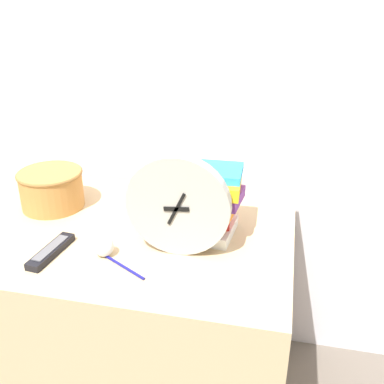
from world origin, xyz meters
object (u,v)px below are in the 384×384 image
(book_stack, at_px, (202,200))
(desk_clock, at_px, (178,206))
(basket, at_px, (52,188))
(pen, at_px, (124,267))
(tv_remote, at_px, (51,251))
(crumpled_paper_ball, at_px, (103,247))

(book_stack, bearing_deg, desk_clock, -107.89)
(basket, bearing_deg, pen, -39.24)
(tv_remote, xyz_separation_m, pen, (0.22, -0.02, -0.01))
(basket, distance_m, crumpled_paper_ball, 0.37)
(book_stack, height_order, tv_remote, book_stack)
(desk_clock, height_order, basket, desk_clock)
(desk_clock, distance_m, crumpled_paper_ball, 0.23)
(desk_clock, distance_m, tv_remote, 0.37)
(desk_clock, xyz_separation_m, tv_remote, (-0.34, -0.09, -0.13))
(tv_remote, bearing_deg, desk_clock, 14.80)
(desk_clock, relative_size, crumpled_paper_ball, 5.11)
(book_stack, bearing_deg, basket, 174.05)
(book_stack, relative_size, tv_remote, 1.35)
(desk_clock, bearing_deg, tv_remote, -165.20)
(crumpled_paper_ball, bearing_deg, book_stack, 38.63)
(desk_clock, bearing_deg, basket, 159.13)
(desk_clock, bearing_deg, pen, -138.45)
(book_stack, height_order, basket, book_stack)
(book_stack, relative_size, basket, 1.16)
(basket, xyz_separation_m, crumpled_paper_ball, (0.28, -0.24, -0.04))
(crumpled_paper_ball, bearing_deg, tv_remote, -168.99)
(book_stack, distance_m, basket, 0.52)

